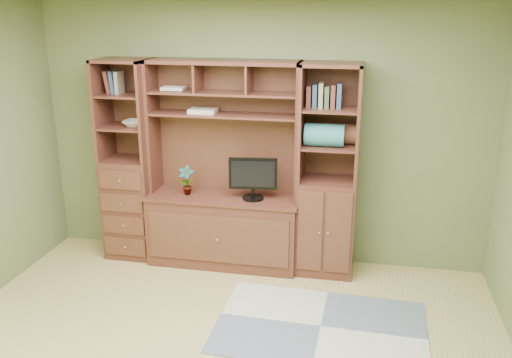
% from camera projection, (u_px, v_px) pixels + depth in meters
% --- Properties ---
extents(room, '(4.60, 4.10, 2.64)m').
position_uv_depth(room, '(203.00, 204.00, 3.54)').
color(room, tan).
rests_on(room, ground).
extents(center_hutch, '(1.54, 0.53, 2.05)m').
position_uv_depth(center_hutch, '(223.00, 167.00, 5.30)').
color(center_hutch, '#4D251B').
rests_on(center_hutch, ground).
extents(left_tower, '(0.50, 0.45, 2.05)m').
position_uv_depth(left_tower, '(129.00, 161.00, 5.53)').
color(left_tower, '#4D251B').
rests_on(left_tower, ground).
extents(right_tower, '(0.55, 0.45, 2.05)m').
position_uv_depth(right_tower, '(328.00, 172.00, 5.15)').
color(right_tower, '#4D251B').
rests_on(right_tower, ground).
extents(rug, '(1.75, 1.20, 0.01)m').
position_uv_depth(rug, '(321.00, 327.00, 4.47)').
color(rug, gray).
rests_on(rug, ground).
extents(monitor, '(0.49, 0.26, 0.57)m').
position_uv_depth(monitor, '(253.00, 171.00, 5.22)').
color(monitor, black).
rests_on(monitor, center_hutch).
extents(orchid, '(0.16, 0.11, 0.29)m').
position_uv_depth(orchid, '(186.00, 181.00, 5.38)').
color(orchid, brown).
rests_on(orchid, center_hutch).
extents(magazines, '(0.26, 0.19, 0.04)m').
position_uv_depth(magazines, '(203.00, 111.00, 5.26)').
color(magazines, '#C0B5A4').
rests_on(magazines, center_hutch).
extents(bowl, '(0.23, 0.23, 0.06)m').
position_uv_depth(bowl, '(135.00, 123.00, 5.39)').
color(bowl, white).
rests_on(bowl, left_tower).
extents(blanket_teal, '(0.36, 0.21, 0.21)m').
position_uv_depth(blanket_teal, '(324.00, 135.00, 5.00)').
color(blanket_teal, '#2D7576').
rests_on(blanket_teal, right_tower).
extents(blanket_red, '(0.34, 0.19, 0.19)m').
position_uv_depth(blanket_red, '(340.00, 134.00, 5.10)').
color(blanket_red, brown).
rests_on(blanket_red, right_tower).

